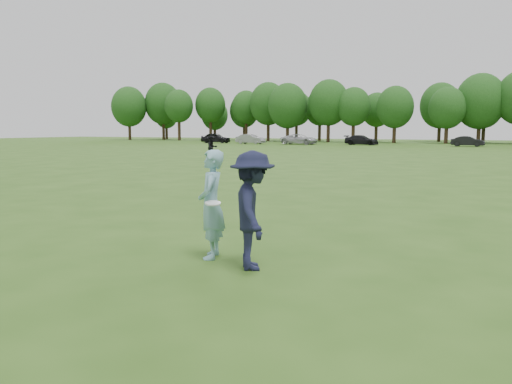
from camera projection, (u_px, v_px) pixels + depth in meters
ground at (245, 253)px, 9.18m from camera, size 200.00×200.00×0.00m
thrower at (211, 204)px, 8.71m from camera, size 0.68×0.82×1.91m
defender at (253, 210)px, 8.03m from camera, size 1.24×1.43×1.92m
player_far_a at (212, 147)px, 37.71m from camera, size 1.01×1.05×1.70m
car_a at (216, 138)px, 78.10m from camera, size 4.71×2.06×1.58m
car_b at (251, 139)px, 73.47m from camera, size 4.46×1.82×1.44m
car_c at (299, 139)px, 71.06m from camera, size 5.32×2.59×1.46m
car_d at (362, 140)px, 68.79m from camera, size 4.79×2.24×1.35m
car_f at (468, 141)px, 62.83m from camera, size 4.07×1.74×1.31m
disc_in_play at (213, 203)px, 8.39m from camera, size 0.31×0.31×0.08m
treeline at (480, 102)px, 76.52m from camera, size 130.35×18.39×11.74m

